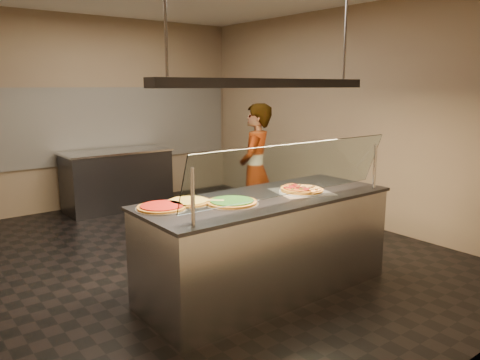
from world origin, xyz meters
TOP-DOWN VIEW (x-y plane):
  - ground at (0.00, 0.00)m, footprint 5.00×6.00m
  - wall_back at (0.00, 3.01)m, footprint 5.00×0.02m
  - wall_front at (0.00, -3.01)m, footprint 5.00×0.02m
  - wall_right at (2.51, 0.00)m, footprint 0.02×6.00m
  - tile_band at (0.00, 2.98)m, footprint 4.90×0.02m
  - serving_counter at (-0.03, -1.23)m, footprint 2.43×0.94m
  - sneeze_guard at (-0.03, -1.58)m, footprint 2.19×0.18m
  - perforated_tray at (0.35, -1.30)m, footprint 0.61×0.61m
  - half_pizza_pepperoni at (0.25, -1.30)m, footprint 0.31×0.45m
  - half_pizza_sausage at (0.45, -1.30)m, footprint 0.31×0.45m
  - pizza_spinach at (-0.46, -1.26)m, footprint 0.46×0.46m
  - pizza_cheese at (-0.73, -1.01)m, footprint 0.40×0.40m
  - pizza_tomato at (-1.01, -1.03)m, footprint 0.43×0.43m
  - pizza_spatula at (-0.51, -1.18)m, footprint 0.29×0.17m
  - prep_table at (0.12, 2.55)m, footprint 1.64×0.74m
  - worker at (0.97, 0.14)m, footprint 0.75×0.70m
  - heat_lamp_housing at (-0.03, -1.23)m, footprint 2.30×0.18m
  - lamp_rod_left at (-1.03, -1.23)m, footprint 0.02×0.02m
  - lamp_rod_right at (0.97, -1.23)m, footprint 0.02×0.02m

SIDE VIEW (x-z plane):
  - ground at x=0.00m, z-range -0.02..0.00m
  - serving_counter at x=-0.03m, z-range 0.00..0.93m
  - prep_table at x=0.12m, z-range 0.00..0.93m
  - worker at x=0.97m, z-range 0.00..1.71m
  - perforated_tray at x=0.35m, z-range 0.93..0.94m
  - pizza_cheese at x=-0.73m, z-range 0.93..0.96m
  - pizza_tomato at x=-1.01m, z-range 0.93..0.96m
  - pizza_spinach at x=-0.46m, z-range 0.93..0.96m
  - half_pizza_sausage at x=0.45m, z-range 0.94..0.98m
  - pizza_spatula at x=-0.51m, z-range 0.95..0.97m
  - half_pizza_pepperoni at x=0.25m, z-range 0.94..0.99m
  - sneeze_guard at x=-0.03m, z-range 0.96..1.49m
  - tile_band at x=0.00m, z-range 0.70..1.90m
  - wall_back at x=0.00m, z-range 0.00..3.00m
  - wall_front at x=0.00m, z-range 0.00..3.00m
  - wall_right at x=2.51m, z-range 0.00..3.00m
  - heat_lamp_housing at x=-0.03m, z-range 1.91..1.99m
  - lamp_rod_left at x=-1.03m, z-range 1.99..3.00m
  - lamp_rod_right at x=0.97m, z-range 1.99..3.00m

